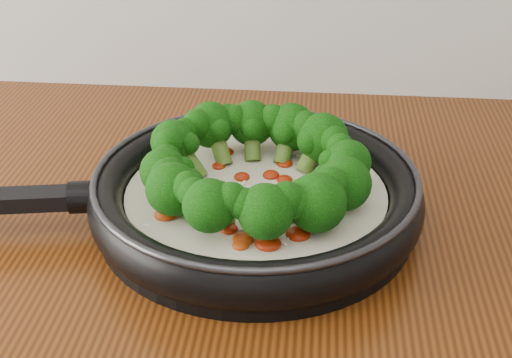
# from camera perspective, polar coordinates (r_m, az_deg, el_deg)

# --- Properties ---
(skillet) EXTENTS (0.57, 0.40, 0.10)m
(skillet) POSITION_cam_1_polar(r_m,az_deg,el_deg) (0.73, -0.11, -0.75)
(skillet) COLOR black
(skillet) RESTS_ON counter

